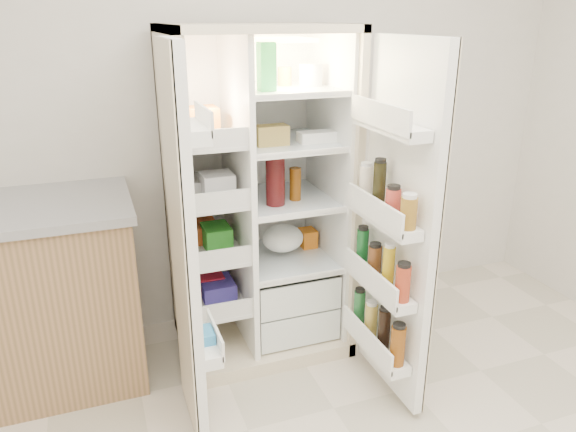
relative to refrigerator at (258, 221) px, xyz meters
name	(u,v)px	position (x,y,z in m)	size (l,w,h in m)	color
wall_back	(262,103)	(0.14, 0.35, 0.60)	(4.00, 0.02, 2.70)	silver
refrigerator	(258,221)	(0.00, 0.00, 0.00)	(0.92, 0.70, 1.80)	beige
freezer_door	(185,250)	(-0.52, -0.60, 0.15)	(0.15, 0.40, 1.72)	white
fridge_door	(395,234)	(0.47, -0.70, 0.12)	(0.17, 0.58, 1.72)	white
kitchen_counter	(0,301)	(-1.36, -0.01, -0.25)	(1.35, 0.72, 0.98)	#9A714D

